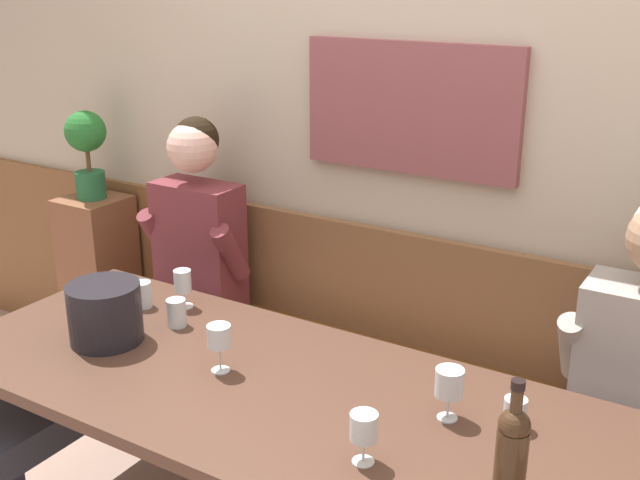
{
  "coord_description": "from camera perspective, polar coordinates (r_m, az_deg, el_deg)",
  "views": [
    {
      "loc": [
        1.15,
        -1.51,
        1.88
      ],
      "look_at": [
        -0.04,
        0.44,
        1.08
      ],
      "focal_mm": 43.32,
      "sensor_mm": 36.0,
      "label": 1
    }
  ],
  "objects": [
    {
      "name": "person_center_left_seat",
      "position": [
        3.07,
        -13.11,
        -4.95
      ],
      "size": [
        0.47,
        1.3,
        1.33
      ],
      "color": "#2C2439",
      "rests_on": "ground"
    },
    {
      "name": "wine_bottle_clear_water",
      "position": [
        1.74,
        13.88,
        -15.88
      ],
      "size": [
        0.07,
        0.07,
        0.37
      ],
      "color": "#3D2716",
      "rests_on": "dining_table"
    },
    {
      "name": "potted_plant",
      "position": [
        3.66,
        -16.85,
        6.68
      ],
      "size": [
        0.19,
        0.19,
        0.4
      ],
      "color": "#24653B",
      "rests_on": "corner_pedestal"
    },
    {
      "name": "wine_glass_mid_left",
      "position": [
        2.8,
        -10.11,
        -3.17
      ],
      "size": [
        0.07,
        0.07,
        0.14
      ],
      "color": "silver",
      "rests_on": "dining_table"
    },
    {
      "name": "room_wall_back",
      "position": [
        2.88,
        7.66,
        9.65
      ],
      "size": [
        6.8,
        0.12,
        2.8
      ],
      "color": "beige",
      "rests_on": "ground"
    },
    {
      "name": "wine_glass_by_bottle",
      "position": [
        1.94,
        3.25,
        -13.79
      ],
      "size": [
        0.07,
        0.07,
        0.14
      ],
      "color": "silver",
      "rests_on": "dining_table"
    },
    {
      "name": "water_tumbler_center",
      "position": [
        2.85,
        -12.99,
        -3.95
      ],
      "size": [
        0.07,
        0.07,
        0.1
      ],
      "primitive_type": "cylinder",
      "color": "silver",
      "rests_on": "dining_table"
    },
    {
      "name": "corner_pedestal",
      "position": [
        3.86,
        -15.87,
        -3.26
      ],
      "size": [
        0.28,
        0.28,
        0.88
      ],
      "primitive_type": "cube",
      "color": "brown",
      "rests_on": "ground"
    },
    {
      "name": "person_left_seat",
      "position": [
        2.34,
        21.05,
        -14.46
      ],
      "size": [
        0.51,
        1.31,
        1.27
      ],
      "color": "#352F40",
      "rests_on": "ground"
    },
    {
      "name": "wine_glass_mid_right",
      "position": [
        2.12,
        9.53,
        -10.41
      ],
      "size": [
        0.08,
        0.08,
        0.15
      ],
      "color": "silver",
      "rests_on": "dining_table"
    },
    {
      "name": "wall_bench",
      "position": [
        3.05,
        4.62,
        -12.24
      ],
      "size": [
        2.48,
        0.42,
        0.94
      ],
      "color": "brown",
      "rests_on": "ground"
    },
    {
      "name": "wine_glass_left_end",
      "position": [
        2.34,
        -7.47,
        -7.14
      ],
      "size": [
        0.07,
        0.07,
        0.15
      ],
      "color": "silver",
      "rests_on": "dining_table"
    },
    {
      "name": "water_tumbler_left",
      "position": [
        2.15,
        14.2,
        -12.31
      ],
      "size": [
        0.06,
        0.06,
        0.09
      ],
      "primitive_type": "cylinder",
      "color": "silver",
      "rests_on": "dining_table"
    },
    {
      "name": "ice_bucket",
      "position": [
        2.61,
        -15.6,
        -5.21
      ],
      "size": [
        0.24,
        0.24,
        0.2
      ],
      "primitive_type": "cylinder",
      "color": "black",
      "rests_on": "dining_table"
    },
    {
      "name": "dining_table",
      "position": [
        2.34,
        -3.33,
        -12.35
      ],
      "size": [
        2.18,
        0.85,
        0.73
      ],
      "color": "#4E3225",
      "rests_on": "ground"
    },
    {
      "name": "wood_wainscot_panel",
      "position": [
        3.13,
        6.48,
        -7.71
      ],
      "size": [
        6.8,
        0.03,
        0.92
      ],
      "primitive_type": "cube",
      "color": "brown",
      "rests_on": "ground"
    },
    {
      "name": "water_tumbler_right",
      "position": [
        2.68,
        -10.56,
        -5.31
      ],
      "size": [
        0.07,
        0.07,
        0.1
      ],
      "primitive_type": "cylinder",
      "color": "silver",
      "rests_on": "dining_table"
    }
  ]
}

